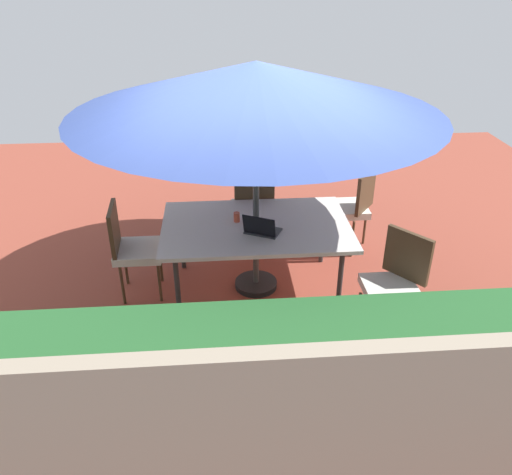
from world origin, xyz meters
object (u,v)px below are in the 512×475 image
object	(u,v)px
chair_south	(253,207)
cup	(237,217)
chair_east	(132,246)
chair_northwest	(395,281)
chair_southwest	(352,205)
laptop	(262,229)
dining_table	(256,229)
patio_umbrella	(256,88)

from	to	relation	value
chair_south	cup	world-z (taller)	chair_south
chair_east	chair_northwest	xyz separation A→B (m)	(-2.38, 0.81, 0.00)
chair_southwest	chair_south	bearing A→B (deg)	-54.21
laptop	chair_south	bearing A→B (deg)	-63.36
chair_east	chair_south	world-z (taller)	same
dining_table	patio_umbrella	distance (m)	1.37
chair_southwest	laptop	world-z (taller)	chair_southwest
patio_umbrella	chair_southwest	bearing A→B (deg)	-147.46
cup	laptop	bearing A→B (deg)	129.51
cup	chair_southwest	bearing A→B (deg)	-153.90
chair_northwest	cup	xyz separation A→B (m)	(1.34, -0.91, 0.23)
chair_southwest	laptop	bearing A→B (deg)	-12.50
chair_east	laptop	size ratio (longest dim) A/B	2.48
dining_table	chair_northwest	size ratio (longest dim) A/B	1.88
chair_southwest	laptop	size ratio (longest dim) A/B	2.48
patio_umbrella	chair_northwest	distance (m)	2.07
chair_southwest	dining_table	bearing A→B (deg)	-19.66
patio_umbrella	chair_south	size ratio (longest dim) A/B	3.36
chair_south	chair_east	bearing A→B (deg)	28.96
chair_southwest	chair_south	world-z (taller)	same
patio_umbrella	chair_east	xyz separation A→B (m)	(1.22, 0.01, -1.50)
patio_umbrella	laptop	xyz separation A→B (m)	(-0.04, 0.19, -1.27)
laptop	chair_northwest	bearing A→B (deg)	176.31
laptop	dining_table	bearing A→B (deg)	-52.73
chair_southwest	cup	world-z (taller)	chair_southwest
patio_umbrella	chair_northwest	size ratio (longest dim) A/B	3.36
laptop	cup	world-z (taller)	laptop
chair_east	chair_southwest	size ratio (longest dim) A/B	1.00
cup	chair_east	bearing A→B (deg)	5.11
dining_table	cup	bearing A→B (deg)	-23.60
patio_umbrella	cup	world-z (taller)	patio_umbrella
dining_table	laptop	size ratio (longest dim) A/B	4.67
patio_umbrella	chair_south	xyz separation A→B (m)	(-0.02, -0.78, -1.50)
patio_umbrella	chair_east	distance (m)	1.94
chair_east	cup	bearing A→B (deg)	-88.15
dining_table	chair_northwest	distance (m)	1.43
patio_umbrella	chair_southwest	world-z (taller)	patio_umbrella
patio_umbrella	chair_south	distance (m)	1.69
chair_east	chair_south	size ratio (longest dim) A/B	1.00
chair_northwest	dining_table	bearing A→B (deg)	-164.74
dining_table	laptop	bearing A→B (deg)	101.45
laptop	cup	bearing A→B (deg)	-24.67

